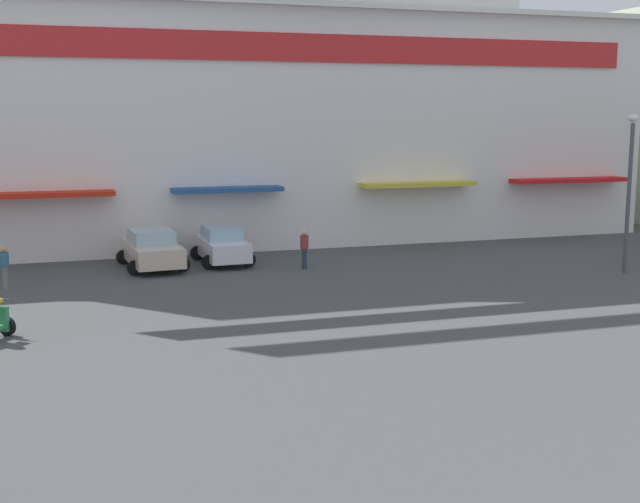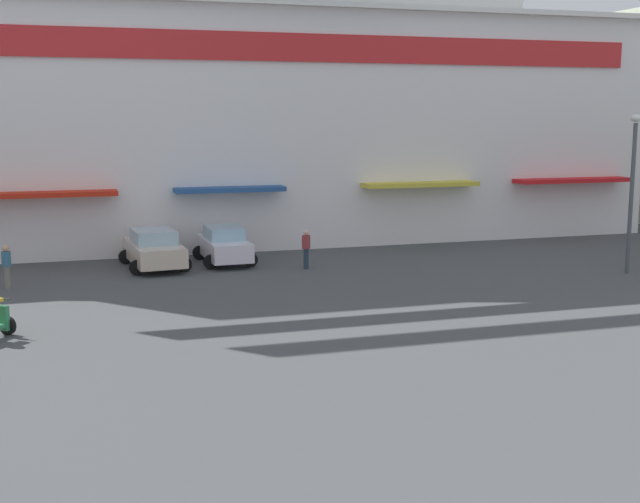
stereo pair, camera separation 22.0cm
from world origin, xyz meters
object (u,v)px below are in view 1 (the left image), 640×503
at_px(pedestrian_1, 304,247).
at_px(pedestrian_0, 4,264).
at_px(parked_car_1, 222,245).
at_px(parked_car_0, 152,249).
at_px(streetlamp_near, 630,180).

bearing_deg(pedestrian_1, pedestrian_0, -177.36).
relative_size(parked_car_1, pedestrian_0, 2.47).
xyz_separation_m(parked_car_0, pedestrian_0, (-5.41, -2.52, 0.12)).
distance_m(pedestrian_0, pedestrian_1, 11.22).
bearing_deg(parked_car_0, pedestrian_1, -19.04).
height_order(parked_car_0, parked_car_1, parked_car_0).
bearing_deg(streetlamp_near, parked_car_1, 155.07).
relative_size(pedestrian_1, streetlamp_near, 0.25).
height_order(parked_car_0, streetlamp_near, streetlamp_near).
bearing_deg(pedestrian_0, parked_car_1, 18.17).
height_order(parked_car_0, pedestrian_0, parked_car_0).
xyz_separation_m(parked_car_1, pedestrian_1, (2.90, -2.21, 0.11)).
distance_m(parked_car_1, pedestrian_1, 3.65).
distance_m(parked_car_0, parked_car_1, 2.90).
xyz_separation_m(parked_car_0, parked_car_1, (2.90, 0.21, -0.01)).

